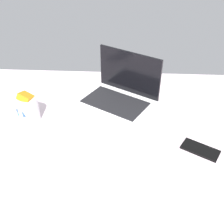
# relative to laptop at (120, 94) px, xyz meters

# --- Properties ---
(bed_mattress) EXTENTS (1.80, 1.40, 0.18)m
(bed_mattress) POSITION_rel_laptop_xyz_m (-0.25, -0.39, -0.13)
(bed_mattress) COLOR silver
(bed_mattress) RESTS_ON ground
(laptop) EXTENTS (0.40, 0.36, 0.23)m
(laptop) POSITION_rel_laptop_xyz_m (0.00, 0.00, 0.00)
(laptop) COLOR silver
(laptop) RESTS_ON bed_mattress
(snack_cup) EXTENTS (0.10, 0.10, 0.14)m
(snack_cup) POSITION_rel_laptop_xyz_m (-0.39, -0.17, 0.02)
(snack_cup) COLOR silver
(snack_cup) RESTS_ON bed_mattress
(cell_phone) EXTENTS (0.16, 0.13, 0.01)m
(cell_phone) POSITION_rel_laptop_xyz_m (0.32, -0.32, -0.04)
(cell_phone) COLOR black
(cell_phone) RESTS_ON bed_mattress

